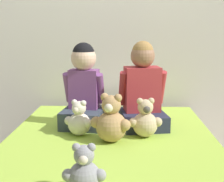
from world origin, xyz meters
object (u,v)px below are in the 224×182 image
object	(u,v)px
child_on_left	(84,89)
pillow_at_headboard	(114,105)
child_on_right	(143,90)
teddy_bear_at_foot_of_bed	(84,173)
bed	(110,178)
teddy_bear_held_by_left_child	(79,120)
teddy_bear_held_by_right_child	(145,121)
teddy_bear_between_children	(111,122)

from	to	relation	value
child_on_left	pillow_at_headboard	size ratio (longest dim) A/B	1.36
child_on_right	teddy_bear_at_foot_of_bed	xyz separation A→B (m)	(-0.31, -1.00, -0.17)
bed	teddy_bear_held_by_left_child	bearing A→B (deg)	140.42
child_on_right	teddy_bear_at_foot_of_bed	bearing A→B (deg)	-116.69
child_on_right	child_on_left	bearing A→B (deg)	171.24
teddy_bear_held_by_left_child	pillow_at_headboard	size ratio (longest dim) A/B	0.54
pillow_at_headboard	child_on_right	bearing A→B (deg)	-61.41
child_on_right	pillow_at_headboard	bearing A→B (deg)	109.15
teddy_bear_held_by_right_child	teddy_bear_at_foot_of_bed	size ratio (longest dim) A/B	1.15
child_on_right	pillow_at_headboard	xyz separation A→B (m)	(-0.22, 0.41, -0.22)
child_on_right	teddy_bear_held_by_left_child	distance (m)	0.53
child_on_right	teddy_bear_between_children	distance (m)	0.44
teddy_bear_at_foot_of_bed	pillow_at_headboard	xyz separation A→B (m)	(0.09, 1.41, -0.04)
child_on_left	teddy_bear_held_by_right_child	distance (m)	0.53
bed	teddy_bear_between_children	world-z (taller)	teddy_bear_between_children
teddy_bear_between_children	pillow_at_headboard	size ratio (longest dim) A/B	0.70
teddy_bear_at_foot_of_bed	pillow_at_headboard	distance (m)	1.41
child_on_left	teddy_bear_held_by_right_child	bearing A→B (deg)	-21.94
child_on_right	bed	bearing A→B (deg)	-127.60
teddy_bear_held_by_left_child	teddy_bear_between_children	bearing A→B (deg)	-5.83
child_on_left	teddy_bear_at_foot_of_bed	size ratio (longest dim) A/B	2.66
teddy_bear_held_by_right_child	child_on_left	bearing A→B (deg)	144.60
teddy_bear_held_by_left_child	teddy_bear_at_foot_of_bed	distance (m)	0.78
teddy_bear_held_by_right_child	pillow_at_headboard	xyz separation A→B (m)	(-0.23, 0.66, -0.06)
teddy_bear_held_by_right_child	teddy_bear_at_foot_of_bed	world-z (taller)	teddy_bear_held_by_right_child
child_on_left	pillow_at_headboard	xyz separation A→B (m)	(0.21, 0.41, -0.22)
pillow_at_headboard	teddy_bear_at_foot_of_bed	bearing A→B (deg)	-93.56
bed	teddy_bear_at_foot_of_bed	size ratio (longest dim) A/B	8.58
child_on_left	child_on_right	distance (m)	0.44
teddy_bear_at_foot_of_bed	child_on_left	bearing A→B (deg)	95.23
bed	teddy_bear_held_by_right_child	xyz separation A→B (m)	(0.23, 0.17, 0.34)
child_on_left	teddy_bear_held_by_left_child	size ratio (longest dim) A/B	2.50
child_on_right	teddy_bear_between_children	bearing A→B (deg)	-131.31
teddy_bear_between_children	child_on_right	bearing A→B (deg)	73.64
teddy_bear_held_by_left_child	teddy_bear_at_foot_of_bed	world-z (taller)	teddy_bear_held_by_left_child
bed	pillow_at_headboard	xyz separation A→B (m)	(0.00, 0.83, 0.28)
child_on_right	teddy_bear_held_by_right_child	distance (m)	0.30
bed	teddy_bear_at_foot_of_bed	bearing A→B (deg)	-98.55
teddy_bear_between_children	teddy_bear_at_foot_of_bed	size ratio (longest dim) A/B	1.36
teddy_bear_held_by_left_child	teddy_bear_between_children	distance (m)	0.25
bed	teddy_bear_held_by_left_child	xyz separation A→B (m)	(-0.22, 0.18, 0.33)
pillow_at_headboard	bed	bearing A→B (deg)	-90.00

